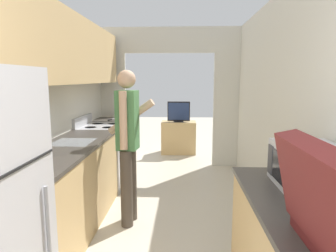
% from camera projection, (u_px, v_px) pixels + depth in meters
% --- Properties ---
extents(wall_left, '(0.38, 7.34, 2.50)m').
position_uv_depth(wall_left, '(35.00, 83.00, 2.90)').
color(wall_left, silver).
rests_on(wall_left, ground_plane).
extents(wall_right, '(0.06, 7.34, 2.50)m').
position_uv_depth(wall_right, '(316.00, 124.00, 2.32)').
color(wall_right, silver).
rests_on(wall_right, ground_plane).
extents(wall_far_with_doorway, '(2.90, 0.06, 2.50)m').
position_uv_depth(wall_far_with_doorway, '(169.00, 88.00, 5.41)').
color(wall_far_with_doorway, silver).
rests_on(wall_far_with_doorway, ground_plane).
extents(counter_left, '(0.62, 3.67, 0.91)m').
position_uv_depth(counter_left, '(79.00, 178.00, 3.45)').
color(counter_left, tan).
rests_on(counter_left, ground_plane).
extents(range_oven, '(0.66, 0.78, 1.05)m').
position_uv_depth(range_oven, '(103.00, 155.00, 4.49)').
color(range_oven, '#B7B7BC').
rests_on(range_oven, ground_plane).
extents(person, '(0.54, 0.40, 1.69)m').
position_uv_depth(person, '(128.00, 143.00, 3.23)').
color(person, '#4C4238').
rests_on(person, ground_plane).
extents(microwave, '(0.39, 0.48, 0.27)m').
position_uv_depth(microwave, '(309.00, 167.00, 1.87)').
color(microwave, '#B7B7BC').
rests_on(microwave, counter_right).
extents(tv_cabinet, '(0.73, 0.42, 0.69)m').
position_uv_depth(tv_cabinet, '(179.00, 137.00, 6.47)').
color(tv_cabinet, tan).
rests_on(tv_cabinet, ground_plane).
extents(television, '(0.47, 0.16, 0.43)m').
position_uv_depth(television, '(179.00, 112.00, 6.34)').
color(television, black).
rests_on(television, tv_cabinet).
extents(knife, '(0.08, 0.30, 0.02)m').
position_uv_depth(knife, '(111.00, 120.00, 5.01)').
color(knife, '#B7B7BC').
rests_on(knife, counter_left).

